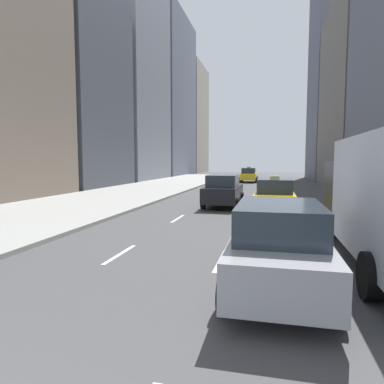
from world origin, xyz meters
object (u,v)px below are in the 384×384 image
Objects in this scene: taxi_lead at (274,196)px; sedan_silver_behind at (278,245)px; sedan_black_near at (224,190)px; taxi_second at (249,175)px.

sedan_silver_behind is (0.00, -9.84, 0.01)m from taxi_lead.
sedan_silver_behind is at bearing -77.23° from sedan_black_near.
taxi_lead is 0.90× the size of sedan_black_near.
taxi_second reaches higher than sedan_silver_behind.
taxi_lead reaches higher than sedan_black_near.
taxi_second reaches higher than sedan_black_near.
taxi_second is 35.03m from sedan_silver_behind.
taxi_second is (-2.80, 25.07, 0.00)m from taxi_lead.
sedan_black_near is at bearing 102.77° from sedan_silver_behind.
sedan_black_near is 12.67m from sedan_silver_behind.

